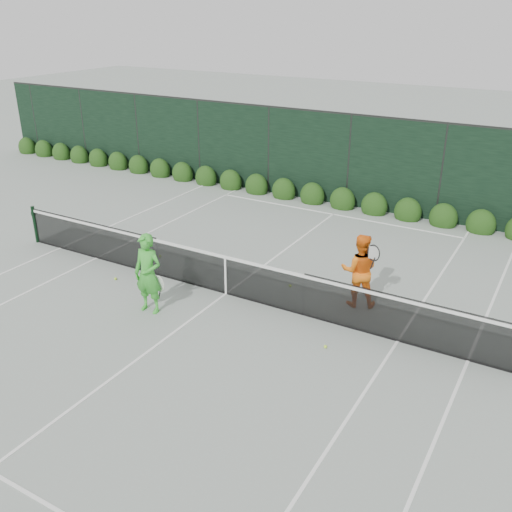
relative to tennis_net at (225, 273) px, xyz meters
The scene contains 8 objects.
ground 0.53m from the tennis_net, ahead, with size 80.00×80.00×0.00m, color gray.
tennis_net is the anchor object (origin of this frame).
player_woman 1.83m from the tennis_net, 123.44° to the right, with size 0.70×0.48×1.80m.
player_man 3.07m from the tennis_net, 20.33° to the left, with size 1.00×0.90×1.70m.
court_lines 0.53m from the tennis_net, ahead, with size 11.03×23.83×0.01m.
windscreen_fence 2.88m from the tennis_net, 89.49° to the right, with size 32.00×21.07×3.06m.
hedge_row 7.16m from the tennis_net, 89.80° to the left, with size 31.66×0.65×0.94m.
tennis_balls 0.59m from the tennis_net, 167.61° to the left, with size 5.78×2.10×0.07m.
Camera 1 is at (6.55, -9.92, 6.22)m, focal length 40.00 mm.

